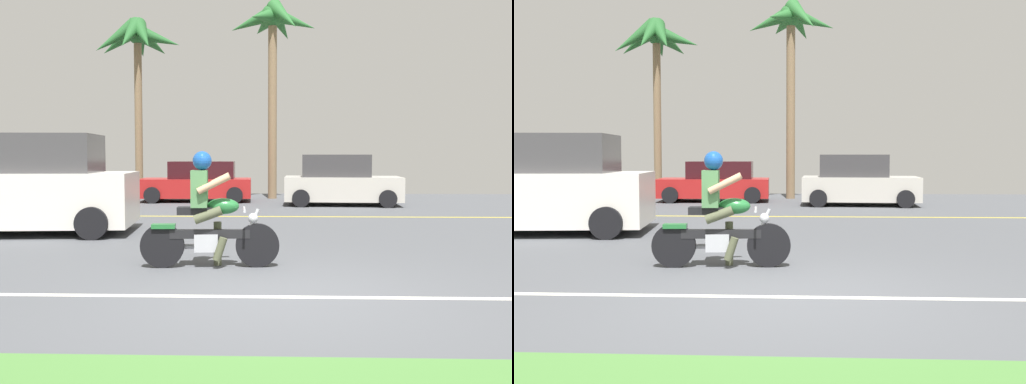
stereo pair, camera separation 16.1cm
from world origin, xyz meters
TOP-DOWN VIEW (x-y plane):
  - ground at (0.00, 3.00)m, footprint 56.00×30.00m
  - lane_line_near at (0.00, -0.06)m, footprint 50.40×0.12m
  - lane_line_far at (0.00, 8.71)m, footprint 50.40×0.12m
  - motorcyclist at (-1.01, 1.70)m, footprint 2.02×0.66m
  - suv_nearby at (-5.36, 5.22)m, footprint 4.86×2.56m
  - parked_car_0 at (-8.36, 12.71)m, footprint 3.96×2.02m
  - parked_car_1 at (-2.81, 13.79)m, footprint 3.96×2.11m
  - parked_car_2 at (2.07, 12.42)m, footprint 3.84×2.19m
  - palm_tree_0 at (-5.49, 16.12)m, footprint 3.66×3.66m
  - palm_tree_1 at (-0.17, 15.27)m, footprint 3.44×3.32m

SIDE VIEW (x-z plane):
  - ground at x=0.00m, z-range -0.04..0.00m
  - lane_line_near at x=0.00m, z-range 0.00..0.01m
  - lane_line_far at x=0.00m, z-range 0.00..0.01m
  - parked_car_1 at x=-2.81m, z-range -0.04..1.38m
  - motorcyclist at x=-1.01m, z-range -0.13..1.56m
  - parked_car_0 at x=-8.36m, z-range -0.06..1.55m
  - parked_car_2 at x=2.07m, z-range -0.06..1.59m
  - suv_nearby at x=-5.36m, z-range -0.03..2.04m
  - palm_tree_0 at x=-5.49m, z-range 2.44..9.41m
  - palm_tree_1 at x=-0.17m, z-range 2.52..9.90m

